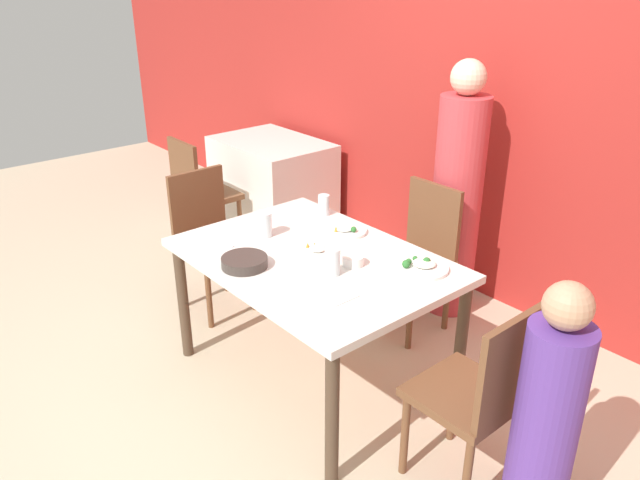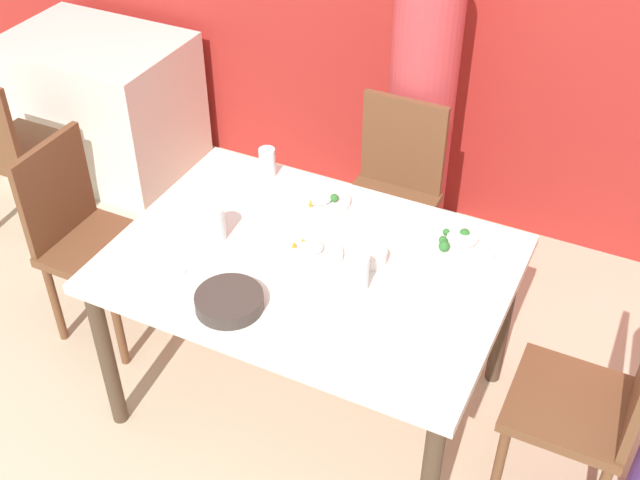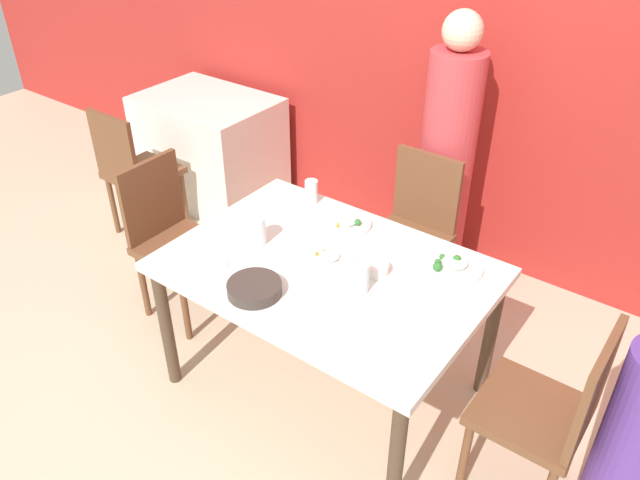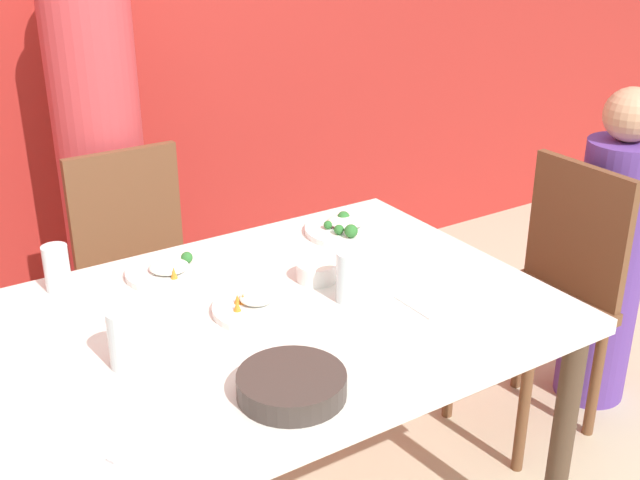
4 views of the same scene
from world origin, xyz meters
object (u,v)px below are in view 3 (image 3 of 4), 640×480
Objects in this scene: bowl_curry at (254,288)px; glass_water_tall at (360,277)px; person_adult at (446,165)px; chair_child_spot at (550,411)px; chair_adult_spot at (413,229)px; person_child at (634,444)px; plate_rice_adult at (347,223)px.

bowl_curry is 0.43m from glass_water_tall.
person_adult is at bearing 100.39° from glass_water_tall.
person_adult reaches higher than chair_child_spot.
bowl_curry is (-1.15, -0.34, 0.27)m from chair_child_spot.
chair_adult_spot is 0.80× the size of person_child.
person_child reaches higher than chair_child_spot.
person_adult is at bearing 82.97° from plate_rice_adult.
chair_child_spot is at bearing 16.65° from bowl_curry.
person_adult is 1.22m from glass_water_tall.
chair_child_spot is 0.56× the size of person_adult.
chair_adult_spot is at bearing 104.06° from glass_water_tall.
glass_water_tall is (0.33, 0.27, 0.04)m from bowl_curry.
person_child is 1.48m from plate_rice_adult.
person_adult reaches higher than plate_rice_adult.
chair_adult_spot is 1.56m from person_child.
chair_child_spot is 0.80× the size of person_child.
person_child is (1.33, -0.81, 0.03)m from chair_adult_spot.
chair_adult_spot is 6.77× the size of glass_water_tall.
person_child is 8.43× the size of glass_water_tall.
chair_child_spot is 6.77× the size of glass_water_tall.
person_adult is 1.42× the size of person_child.
chair_child_spot is at bearing -14.83° from plate_rice_adult.
bowl_curry is at bearing -94.41° from person_adult.
person_child is (0.29, 0.00, 0.03)m from chair_child_spot.
person_child is at bearing 13.41° from bowl_curry.
bowl_curry is (-1.45, -0.34, 0.24)m from person_child.
glass_water_tall is at bearing -176.19° from person_child.
chair_adult_spot is at bearing 78.58° from plate_rice_adult.
bowl_curry is 0.97× the size of plate_rice_adult.
person_adult is at bearing 139.75° from person_child.
bowl_curry is at bearing -73.35° from chair_child_spot.
plate_rice_adult is at bearing -101.42° from chair_adult_spot.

